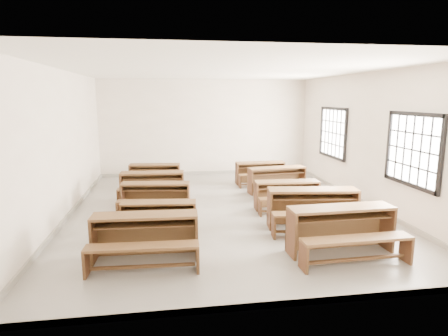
{
  "coord_description": "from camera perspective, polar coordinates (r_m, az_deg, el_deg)",
  "views": [
    {
      "loc": [
        -1.27,
        -8.4,
        2.61
      ],
      "look_at": [
        0.0,
        0.0,
        1.0
      ],
      "focal_mm": 30.0,
      "sensor_mm": 36.0,
      "label": 1
    }
  ],
  "objects": [
    {
      "name": "room",
      "position": [
        8.52,
        0.6,
        7.59
      ],
      "size": [
        8.5,
        8.5,
        3.2
      ],
      "color": "gray",
      "rests_on": "ground"
    },
    {
      "name": "desk_set_0",
      "position": [
        6.23,
        -11.91,
        -9.84
      ],
      "size": [
        1.73,
        0.95,
        0.76
      ],
      "rotation": [
        0.0,
        0.0,
        -0.04
      ],
      "color": "brown",
      "rests_on": "ground"
    },
    {
      "name": "desk_set_1",
      "position": [
        7.33,
        -9.92,
        -7.2
      ],
      "size": [
        1.48,
        0.86,
        0.64
      ],
      "rotation": [
        0.0,
        0.0,
        -0.09
      ],
      "color": "brown",
      "rests_on": "ground"
    },
    {
      "name": "desk_set_2",
      "position": [
        8.69,
        -10.4,
        -4.14
      ],
      "size": [
        1.63,
        0.97,
        0.7
      ],
      "rotation": [
        0.0,
        0.0,
        -0.12
      ],
      "color": "brown",
      "rests_on": "ground"
    },
    {
      "name": "desk_set_3",
      "position": [
        9.77,
        -10.87,
        -2.4
      ],
      "size": [
        1.65,
        0.91,
        0.72
      ],
      "rotation": [
        0.0,
        0.0,
        -0.04
      ],
      "color": "brown",
      "rests_on": "ground"
    },
    {
      "name": "desk_set_4",
      "position": [
        11.26,
        -10.53,
        -0.83
      ],
      "size": [
        1.55,
        0.92,
        0.66
      ],
      "rotation": [
        0.0,
        0.0,
        -0.11
      ],
      "color": "brown",
      "rests_on": "ground"
    },
    {
      "name": "desk_set_5",
      "position": [
        6.65,
        17.55,
        -8.57
      ],
      "size": [
        1.81,
        0.98,
        0.8
      ],
      "rotation": [
        0.0,
        0.0,
        0.03
      ],
      "color": "brown",
      "rests_on": "ground"
    },
    {
      "name": "desk_set_6",
      "position": [
        7.75,
        13.43,
        -5.61
      ],
      "size": [
        1.88,
        1.13,
        0.8
      ],
      "rotation": [
        0.0,
        0.0,
        -0.12
      ],
      "color": "brown",
      "rests_on": "ground"
    },
    {
      "name": "desk_set_7",
      "position": [
        8.93,
        9.6,
        -3.77
      ],
      "size": [
        1.53,
        0.84,
        0.68
      ],
      "rotation": [
        0.0,
        0.0,
        -0.04
      ],
      "color": "brown",
      "rests_on": "ground"
    },
    {
      "name": "desk_set_8",
      "position": [
        10.41,
        8.15,
        -1.54
      ],
      "size": [
        1.67,
        0.99,
        0.72
      ],
      "rotation": [
        0.0,
        0.0,
        0.11
      ],
      "color": "brown",
      "rests_on": "ground"
    },
    {
      "name": "desk_set_9",
      "position": [
        11.46,
        5.57,
        -0.49
      ],
      "size": [
        1.5,
        0.8,
        0.67
      ],
      "rotation": [
        0.0,
        0.0,
        0.02
      ],
      "color": "brown",
      "rests_on": "ground"
    }
  ]
}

